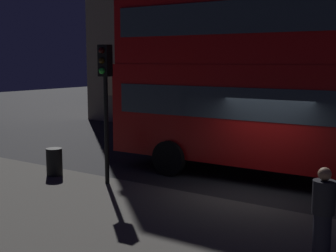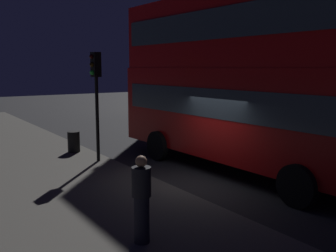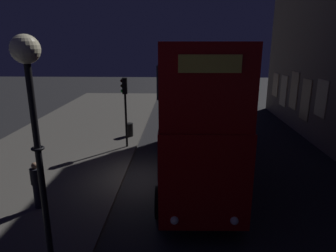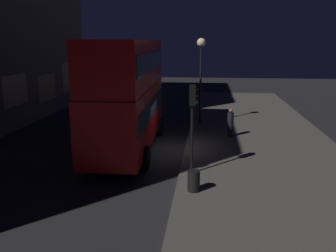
{
  "view_description": "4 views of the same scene",
  "coord_description": "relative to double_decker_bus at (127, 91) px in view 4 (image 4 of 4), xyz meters",
  "views": [
    {
      "loc": [
        4.74,
        -11.07,
        3.53
      ],
      "look_at": [
        -3.17,
        0.59,
        1.54
      ],
      "focal_mm": 49.86,
      "sensor_mm": 36.0,
      "label": 1
    },
    {
      "loc": [
        8.73,
        -7.02,
        3.41
      ],
      "look_at": [
        -1.79,
        0.13,
        1.49
      ],
      "focal_mm": 41.26,
      "sensor_mm": 36.0,
      "label": 2
    },
    {
      "loc": [
        11.92,
        1.37,
        5.72
      ],
      "look_at": [
        -1.61,
        0.86,
        1.94
      ],
      "focal_mm": 31.85,
      "sensor_mm": 36.0,
      "label": 3
    },
    {
      "loc": [
        -18.79,
        -2.16,
        5.7
      ],
      "look_at": [
        -1.19,
        -0.22,
        1.58
      ],
      "focal_mm": 39.14,
      "sensor_mm": 36.0,
      "label": 4
    }
  ],
  "objects": [
    {
      "name": "traffic_light_near_kerb",
      "position": [
        -3.35,
        -3.52,
        -0.33
      ],
      "size": [
        0.34,
        0.37,
        3.83
      ],
      "rotation": [
        0.0,
        0.0,
        0.08
      ],
      "color": "black",
      "rests_on": "sidewalk_slab"
    },
    {
      "name": "street_lamp",
      "position": [
        6.46,
        -3.62,
        1.39
      ],
      "size": [
        0.58,
        0.58,
        5.78
      ],
      "color": "black",
      "rests_on": "sidewalk_slab"
    },
    {
      "name": "sidewalk_slab",
      "position": [
        0.44,
        -7.16,
        -3.15
      ],
      "size": [
        44.0,
        8.37,
        0.12
      ],
      "primitive_type": "cube",
      "color": "#4C4944",
      "rests_on": "ground"
    },
    {
      "name": "double_decker_bus",
      "position": [
        0.0,
        0.0,
        0.0
      ],
      "size": [
        10.09,
        3.13,
        5.76
      ],
      "rotation": [
        0.0,
        0.0,
        0.03
      ],
      "color": "#9E0C0C",
      "rests_on": "ground"
    },
    {
      "name": "pedestrian",
      "position": [
        3.14,
        -5.51,
        -2.22
      ],
      "size": [
        0.37,
        0.37,
        1.69
      ],
      "rotation": [
        0.0,
        0.0,
        6.28
      ],
      "color": "black",
      "rests_on": "sidewalk_slab"
    },
    {
      "name": "litter_bin",
      "position": [
        -5.28,
        -3.68,
        -2.68
      ],
      "size": [
        0.47,
        0.47,
        0.81
      ],
      "primitive_type": "cylinder",
      "color": "black",
      "rests_on": "sidewalk_slab"
    },
    {
      "name": "ground_plane",
      "position": [
        0.44,
        -1.98,
        -3.21
      ],
      "size": [
        80.0,
        80.0,
        0.0
      ],
      "primitive_type": "plane",
      "color": "#232326"
    }
  ]
}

